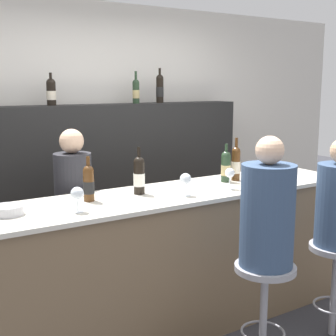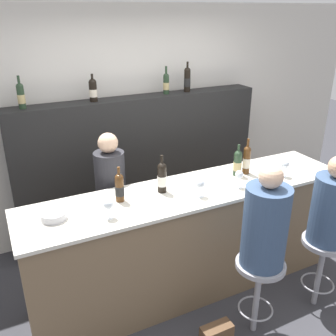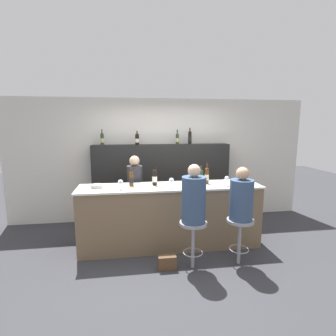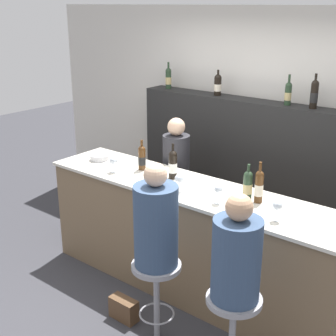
{
  "view_description": "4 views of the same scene",
  "coord_description": "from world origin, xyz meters",
  "views": [
    {
      "loc": [
        -1.83,
        -2.47,
        1.83
      ],
      "look_at": [
        -0.05,
        0.34,
        1.24
      ],
      "focal_mm": 50.0,
      "sensor_mm": 36.0,
      "label": 1
    },
    {
      "loc": [
        -1.51,
        -2.25,
        2.52
      ],
      "look_at": [
        -0.21,
        0.38,
        1.28
      ],
      "focal_mm": 40.0,
      "sensor_mm": 36.0,
      "label": 2
    },
    {
      "loc": [
        -0.66,
        -3.86,
        2.06
      ],
      "look_at": [
        -0.06,
        0.23,
        1.37
      ],
      "focal_mm": 28.0,
      "sensor_mm": 36.0,
      "label": 3
    },
    {
      "loc": [
        2.28,
        -2.85,
        2.62
      ],
      "look_at": [
        -0.18,
        0.23,
        1.22
      ],
      "focal_mm": 50.0,
      "sensor_mm": 36.0,
      "label": 4
    }
  ],
  "objects": [
    {
      "name": "bar_stool_left",
      "position": [
        0.22,
        -0.41,
        0.54
      ],
      "size": [
        0.39,
        0.39,
        0.69
      ],
      "color": "gray",
      "rests_on": "ground_plane"
    },
    {
      "name": "wine_glass_2",
      "position": [
        0.39,
        0.17,
        1.17
      ],
      "size": [
        0.08,
        0.08,
        0.16
      ],
      "color": "silver",
      "rests_on": "bar_counter"
    },
    {
      "name": "wine_bottle_backbar_2",
      "position": [
        0.33,
        1.5,
        1.77
      ],
      "size": [
        0.07,
        0.07,
        0.3
      ],
      "color": "#233823",
      "rests_on": "back_bar_cabinet"
    },
    {
      "name": "wine_bottle_backbar_1",
      "position": [
        -0.5,
        1.5,
        1.77
      ],
      "size": [
        0.08,
        0.08,
        0.28
      ],
      "color": "black",
      "rests_on": "back_bar_cabinet"
    },
    {
      "name": "wine_bottle_counter_1",
      "position": [
        -0.26,
        0.4,
        1.2
      ],
      "size": [
        0.08,
        0.08,
        0.34
      ],
      "color": "black",
      "rests_on": "bar_counter"
    },
    {
      "name": "ground_plane",
      "position": [
        0.0,
        0.0,
        0.0
      ],
      "size": [
        16.0,
        16.0,
        0.0
      ],
      "primitive_type": "plane",
      "color": "#333338"
    },
    {
      "name": "wine_bottle_backbar_0",
      "position": [
        -1.19,
        1.5,
        1.78
      ],
      "size": [
        0.07,
        0.07,
        0.31
      ],
      "color": "#233823",
      "rests_on": "back_bar_cabinet"
    },
    {
      "name": "wine_bottle_counter_3",
      "position": [
        0.64,
        0.4,
        1.2
      ],
      "size": [
        0.07,
        0.07,
        0.35
      ],
      "color": "#4C2D14",
      "rests_on": "bar_counter"
    },
    {
      "name": "back_bar_cabinet",
      "position": [
        0.0,
        1.5,
        0.83
      ],
      "size": [
        2.84,
        0.28,
        1.65
      ],
      "color": "black",
      "rests_on": "ground_plane"
    },
    {
      "name": "wine_glass_3",
      "position": [
        0.92,
        0.17,
        1.18
      ],
      "size": [
        0.08,
        0.08,
        0.16
      ],
      "color": "silver",
      "rests_on": "bar_counter"
    },
    {
      "name": "metal_bowl",
      "position": [
        -1.19,
        0.34,
        1.09
      ],
      "size": [
        0.19,
        0.19,
        0.06
      ],
      "color": "#B7B7BC",
      "rests_on": "bar_counter"
    },
    {
      "name": "bar_counter",
      "position": [
        0.0,
        0.32,
        0.53
      ],
      "size": [
        3.03,
        0.68,
        1.06
      ],
      "color": "brown",
      "rests_on": "ground_plane"
    },
    {
      "name": "wine_glass_0",
      "position": [
        -0.81,
        0.17,
        1.17
      ],
      "size": [
        0.08,
        0.08,
        0.16
      ],
      "color": "silver",
      "rests_on": "bar_counter"
    },
    {
      "name": "wine_bottle_counter_0",
      "position": [
        -0.64,
        0.4,
        1.18
      ],
      "size": [
        0.07,
        0.07,
        0.3
      ],
      "color": "#4C2D14",
      "rests_on": "bar_counter"
    },
    {
      "name": "guest_seated_right",
      "position": [
        0.92,
        -0.41,
        1.02
      ],
      "size": [
        0.34,
        0.34,
        0.78
      ],
      "color": "#334766",
      "rests_on": "bar_stool_right"
    },
    {
      "name": "bar_stool_right",
      "position": [
        0.92,
        -0.41,
        0.54
      ],
      "size": [
        0.39,
        0.39,
        0.69
      ],
      "color": "gray",
      "rests_on": "ground_plane"
    },
    {
      "name": "wine_bottle_backbar_3",
      "position": [
        0.59,
        1.5,
        1.79
      ],
      "size": [
        0.07,
        0.07,
        0.34
      ],
      "color": "black",
      "rests_on": "back_bar_cabinet"
    },
    {
      "name": "wall_back",
      "position": [
        0.0,
        1.73,
        1.3
      ],
      "size": [
        6.4,
        0.05,
        2.6
      ],
      "color": "beige",
      "rests_on": "ground_plane"
    },
    {
      "name": "bartender",
      "position": [
        -0.58,
        0.86,
        0.7
      ],
      "size": [
        0.29,
        0.29,
        1.51
      ],
      "color": "#28282D",
      "rests_on": "ground_plane"
    },
    {
      "name": "wine_glass_1",
      "position": [
        -0.01,
        0.17,
        1.17
      ],
      "size": [
        0.08,
        0.08,
        0.16
      ],
      "color": "silver",
      "rests_on": "bar_counter"
    },
    {
      "name": "guest_seated_left",
      "position": [
        0.22,
        -0.41,
        1.05
      ],
      "size": [
        0.34,
        0.34,
        0.83
      ],
      "color": "#334766",
      "rests_on": "bar_stool_left"
    },
    {
      "name": "handbag",
      "position": [
        -0.16,
        -0.41,
        0.1
      ],
      "size": [
        0.26,
        0.12,
        0.2
      ],
      "color": "#513823",
      "rests_on": "ground_plane"
    },
    {
      "name": "wine_bottle_counter_2",
      "position": [
        0.54,
        0.4,
        1.19
      ],
      "size": [
        0.08,
        0.08,
        0.31
      ],
      "color": "#233823",
      "rests_on": "bar_counter"
    }
  ]
}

